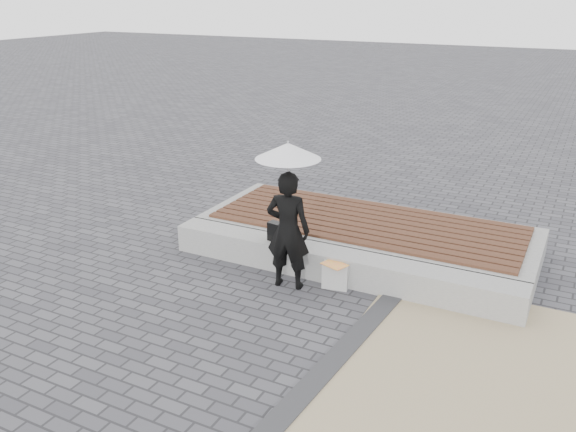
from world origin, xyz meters
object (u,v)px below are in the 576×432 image
Objects in this scene: woman at (288,230)px; seating_ledge at (336,265)px; canvas_tote at (336,276)px; handbag at (281,233)px; parasol at (288,151)px.

seating_ledge is at bearing -144.01° from woman.
seating_ledge reaches higher than canvas_tote.
seating_ledge is 3.12× the size of woman.
woman is at bearing -43.53° from handbag.
seating_ledge is 1.80m from parasol.
parasol reaches higher than seating_ledge.
canvas_tote is (0.94, -0.23, -0.36)m from handbag.
parasol is at bearing 180.00° from woman.
parasol reaches higher than handbag.
seating_ledge is 13.80× the size of canvas_tote.
parasol is 1.80m from canvas_tote.
handbag is at bearing -62.05° from woman.
canvas_tote is at bearing 20.43° from parasol.
parasol is (-0.49, -0.50, 1.66)m from seating_ledge.
handbag is at bearing 157.71° from canvas_tote.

